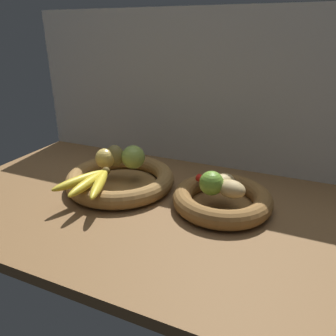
# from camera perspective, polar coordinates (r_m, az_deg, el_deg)

# --- Properties ---
(ground_plane) EXTENTS (1.40, 0.90, 0.03)m
(ground_plane) POSITION_cam_1_polar(r_m,az_deg,el_deg) (1.02, 1.13, -5.59)
(ground_plane) COLOR brown
(back_wall) EXTENTS (1.40, 0.03, 0.55)m
(back_wall) POSITION_cam_1_polar(r_m,az_deg,el_deg) (1.20, 6.93, 13.29)
(back_wall) COLOR silver
(back_wall) RESTS_ON ground_plane
(fruit_bowl_left) EXTENTS (0.35, 0.35, 0.06)m
(fruit_bowl_left) POSITION_cam_1_polar(r_m,az_deg,el_deg) (1.07, -8.39, -1.99)
(fruit_bowl_left) COLOR olive
(fruit_bowl_left) RESTS_ON ground_plane
(fruit_bowl_right) EXTENTS (0.29, 0.29, 0.06)m
(fruit_bowl_right) POSITION_cam_1_polar(r_m,az_deg,el_deg) (0.95, 9.50, -5.47)
(fruit_bowl_right) COLOR brown
(fruit_bowl_right) RESTS_ON ground_plane
(apple_green_back) EXTENTS (0.08, 0.08, 0.08)m
(apple_green_back) POSITION_cam_1_polar(r_m,az_deg,el_deg) (1.06, -6.13, 1.92)
(apple_green_back) COLOR #99B74C
(apple_green_back) RESTS_ON fruit_bowl_left
(apple_golden_left) EXTENTS (0.07, 0.07, 0.07)m
(apple_golden_left) POSITION_cam_1_polar(r_m,az_deg,el_deg) (1.08, -11.00, 1.69)
(apple_golden_left) COLOR #DBB756
(apple_golden_left) RESTS_ON fruit_bowl_left
(pear_brown) EXTENTS (0.06, 0.06, 0.07)m
(pear_brown) POSITION_cam_1_polar(r_m,az_deg,el_deg) (1.09, -9.32, 2.16)
(pear_brown) COLOR olive
(pear_brown) RESTS_ON fruit_bowl_left
(banana_bunch_front) EXTENTS (0.16, 0.20, 0.03)m
(banana_bunch_front) POSITION_cam_1_polar(r_m,az_deg,el_deg) (0.97, -13.57, -2.37)
(banana_bunch_front) COLOR yellow
(banana_bunch_front) RESTS_ON fruit_bowl_left
(potato_large) EXTENTS (0.08, 0.09, 0.05)m
(potato_large) POSITION_cam_1_polar(r_m,az_deg,el_deg) (0.92, 9.72, -2.51)
(potato_large) COLOR tan
(potato_large) RESTS_ON fruit_bowl_right
(potato_small) EXTENTS (0.09, 0.07, 0.05)m
(potato_small) POSITION_cam_1_polar(r_m,az_deg,el_deg) (0.89, 11.09, -3.64)
(potato_small) COLOR tan
(potato_small) RESTS_ON fruit_bowl_right
(lime_near) EXTENTS (0.07, 0.07, 0.07)m
(lime_near) POSITION_cam_1_polar(r_m,az_deg,el_deg) (0.89, 7.67, -2.66)
(lime_near) COLOR #6B9E33
(lime_near) RESTS_ON fruit_bowl_right
(chili_pepper) EXTENTS (0.14, 0.10, 0.02)m
(chili_pepper) POSITION_cam_1_polar(r_m,az_deg,el_deg) (0.93, 8.43, -3.22)
(chili_pepper) COLOR red
(chili_pepper) RESTS_ON fruit_bowl_right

